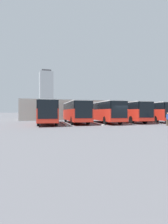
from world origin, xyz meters
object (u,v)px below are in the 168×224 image
object	(u,v)px
bus_1	(127,111)
bus_4	(47,111)
bus_3	(76,111)
pedestrian	(168,119)
bus_2	(104,111)
bus_0	(149,111)

from	to	relation	value
bus_1	bus_4	xyz separation A→B (m)	(13.11, -0.23, 0.00)
bus_1	bus_3	bearing A→B (deg)	1.90
bus_3	bus_4	bearing A→B (deg)	11.01
bus_4	pedestrian	size ratio (longest dim) A/B	6.93
bus_1	bus_2	distance (m)	4.38
bus_1	bus_0	bearing A→B (deg)	-173.53
bus_0	bus_3	size ratio (longest dim) A/B	1.00
bus_0	bus_4	bearing A→B (deg)	5.32
bus_4	pedestrian	distance (m)	16.05
bus_1	bus_3	size ratio (longest dim) A/B	1.00
bus_3	bus_4	xyz separation A→B (m)	(4.37, 0.39, 0.00)
bus_0	pedestrian	world-z (taller)	bus_0
bus_0	bus_3	bearing A→B (deg)	3.42
bus_3	bus_0	bearing A→B (deg)	-176.58
bus_1	pedestrian	size ratio (longest dim) A/B	6.93
bus_1	bus_4	size ratio (longest dim) A/B	1.00
bus_2	pedestrian	world-z (taller)	bus_2
bus_0	pedestrian	xyz separation A→B (m)	(3.66, 7.91, -0.92)
bus_0	bus_4	size ratio (longest dim) A/B	1.00
bus_4	bus_0	bearing A→B (deg)	-174.68
bus_2	bus_3	distance (m)	4.47
bus_3	pedestrian	size ratio (longest dim) A/B	6.93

